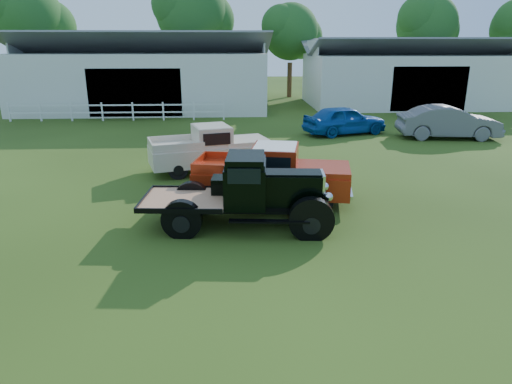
{
  "coord_description": "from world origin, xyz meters",
  "views": [
    {
      "loc": [
        -0.42,
        -10.71,
        4.99
      ],
      "look_at": [
        0.2,
        1.2,
        1.05
      ],
      "focal_mm": 32.0,
      "sensor_mm": 36.0,
      "label": 1
    }
  ],
  "objects_px": {
    "white_pickup": "(210,149)",
    "misc_car_grey": "(449,122)",
    "vintage_flatbed": "(242,191)",
    "red_pickup": "(272,173)",
    "misc_car_blue": "(345,120)"
  },
  "relations": [
    {
      "from": "red_pickup",
      "to": "misc_car_grey",
      "type": "relative_size",
      "value": 0.98
    },
    {
      "from": "red_pickup",
      "to": "misc_car_blue",
      "type": "distance_m",
      "value": 12.28
    },
    {
      "from": "vintage_flatbed",
      "to": "misc_car_grey",
      "type": "bearing_deg",
      "value": 50.82
    },
    {
      "from": "vintage_flatbed",
      "to": "red_pickup",
      "type": "relative_size",
      "value": 1.02
    },
    {
      "from": "red_pickup",
      "to": "vintage_flatbed",
      "type": "bearing_deg",
      "value": -104.46
    },
    {
      "from": "misc_car_grey",
      "to": "vintage_flatbed",
      "type": "bearing_deg",
      "value": 142.7
    },
    {
      "from": "white_pickup",
      "to": "misc_car_grey",
      "type": "distance_m",
      "value": 13.88
    },
    {
      "from": "misc_car_blue",
      "to": "vintage_flatbed",
      "type": "bearing_deg",
      "value": 137.67
    },
    {
      "from": "vintage_flatbed",
      "to": "white_pickup",
      "type": "relative_size",
      "value": 1.06
    },
    {
      "from": "red_pickup",
      "to": "misc_car_blue",
      "type": "bearing_deg",
      "value": 76.44
    },
    {
      "from": "vintage_flatbed",
      "to": "white_pickup",
      "type": "height_order",
      "value": "vintage_flatbed"
    },
    {
      "from": "white_pickup",
      "to": "misc_car_blue",
      "type": "bearing_deg",
      "value": 29.41
    },
    {
      "from": "vintage_flatbed",
      "to": "misc_car_blue",
      "type": "relative_size",
      "value": 1.11
    },
    {
      "from": "white_pickup",
      "to": "misc_car_blue",
      "type": "distance_m",
      "value": 10.34
    },
    {
      "from": "vintage_flatbed",
      "to": "red_pickup",
      "type": "height_order",
      "value": "vintage_flatbed"
    }
  ]
}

